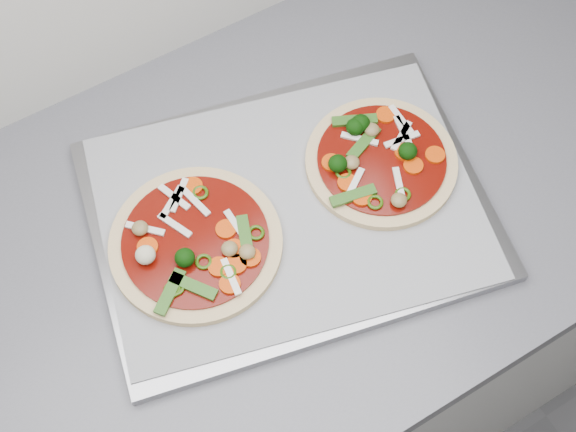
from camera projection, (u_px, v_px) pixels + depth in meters
base_cabinet at (542, 192)px, 1.55m from camera, size 3.60×0.60×0.86m
baking_tray at (289, 210)px, 0.99m from camera, size 0.54×0.45×0.02m
parchment at (289, 207)px, 0.98m from camera, size 0.53×0.44×0.00m
pizza_left at (196, 244)px, 0.95m from camera, size 0.27×0.27×0.04m
pizza_right at (379, 159)px, 1.00m from camera, size 0.24×0.24×0.03m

